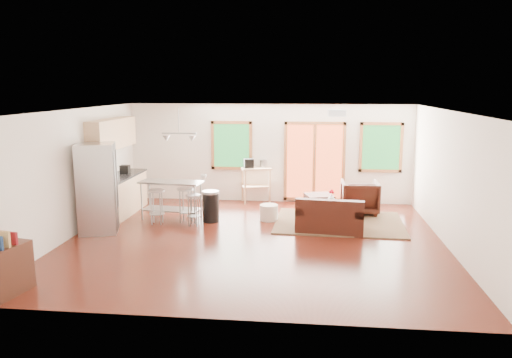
# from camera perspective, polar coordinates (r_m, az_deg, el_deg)

# --- Properties ---
(floor) EXTENTS (7.50, 7.00, 0.02)m
(floor) POSITION_cam_1_polar(r_m,az_deg,el_deg) (10.14, -0.19, -7.05)
(floor) COLOR #38110A
(floor) RESTS_ON ground
(ceiling) EXTENTS (7.50, 7.00, 0.02)m
(ceiling) POSITION_cam_1_polar(r_m,az_deg,el_deg) (9.67, -0.20, 7.91)
(ceiling) COLOR white
(ceiling) RESTS_ON ground
(back_wall) EXTENTS (7.50, 0.02, 2.60)m
(back_wall) POSITION_cam_1_polar(r_m,az_deg,el_deg) (13.27, 1.51, 2.96)
(back_wall) COLOR white
(back_wall) RESTS_ON ground
(left_wall) EXTENTS (0.02, 7.00, 2.60)m
(left_wall) POSITION_cam_1_polar(r_m,az_deg,el_deg) (10.89, -20.25, 0.62)
(left_wall) COLOR white
(left_wall) RESTS_ON ground
(right_wall) EXTENTS (0.02, 7.00, 2.60)m
(right_wall) POSITION_cam_1_polar(r_m,az_deg,el_deg) (10.12, 21.48, -0.18)
(right_wall) COLOR white
(right_wall) RESTS_ON ground
(front_wall) EXTENTS (7.50, 0.02, 2.60)m
(front_wall) POSITION_cam_1_polar(r_m,az_deg,el_deg) (6.43, -3.71, -5.34)
(front_wall) COLOR white
(front_wall) RESTS_ON ground
(window_left) EXTENTS (1.10, 0.05, 1.30)m
(window_left) POSITION_cam_1_polar(r_m,az_deg,el_deg) (13.32, -2.81, 3.84)
(window_left) COLOR #1B5323
(window_left) RESTS_ON back_wall
(french_doors) EXTENTS (1.60, 0.05, 2.10)m
(french_doors) POSITION_cam_1_polar(r_m,az_deg,el_deg) (13.21, 6.69, 1.98)
(french_doors) COLOR #AC4221
(french_doors) RESTS_ON back_wall
(window_right) EXTENTS (1.10, 0.05, 1.30)m
(window_right) POSITION_cam_1_polar(r_m,az_deg,el_deg) (13.28, 14.09, 3.52)
(window_right) COLOR #1B5323
(window_right) RESTS_ON back_wall
(rug) EXTENTS (2.93, 2.30, 0.03)m
(rug) POSITION_cam_1_polar(r_m,az_deg,el_deg) (11.50, 9.45, -4.92)
(rug) COLOR #475C39
(rug) RESTS_ON floor
(loveseat) EXTENTS (1.49, 0.95, 0.75)m
(loveseat) POSITION_cam_1_polar(r_m,az_deg,el_deg) (10.75, 8.47, -4.42)
(loveseat) COLOR black
(loveseat) RESTS_ON floor
(coffee_table) EXTENTS (0.98, 0.70, 0.36)m
(coffee_table) POSITION_cam_1_polar(r_m,az_deg,el_deg) (11.91, 9.74, -2.93)
(coffee_table) COLOR #381B11
(coffee_table) RESTS_ON floor
(armchair) EXTENTS (0.88, 0.83, 0.89)m
(armchair) POSITION_cam_1_polar(r_m,az_deg,el_deg) (12.34, 11.77, -1.87)
(armchair) COLOR black
(armchair) RESTS_ON floor
(ottoman) EXTENTS (0.79, 0.79, 0.43)m
(ottoman) POSITION_cam_1_polar(r_m,az_deg,el_deg) (12.44, 7.21, -2.73)
(ottoman) COLOR black
(ottoman) RESTS_ON floor
(pouf) EXTENTS (0.52, 0.52, 0.36)m
(pouf) POSITION_cam_1_polar(r_m,az_deg,el_deg) (11.56, 1.48, -3.84)
(pouf) COLOR beige
(pouf) RESTS_ON floor
(vase) EXTENTS (0.19, 0.20, 0.29)m
(vase) POSITION_cam_1_polar(r_m,az_deg,el_deg) (11.74, 8.62, -2.10)
(vase) COLOR silver
(vase) RESTS_ON coffee_table
(book) EXTENTS (0.23, 0.11, 0.31)m
(book) POSITION_cam_1_polar(r_m,az_deg,el_deg) (11.75, 10.95, -1.91)
(book) COLOR maroon
(book) RESTS_ON coffee_table
(cabinets) EXTENTS (0.64, 2.24, 2.30)m
(cabinets) POSITION_cam_1_polar(r_m,az_deg,el_deg) (12.37, -15.53, 0.27)
(cabinets) COLOR tan
(cabinets) RESTS_ON floor
(refrigerator) EXTENTS (0.93, 0.92, 1.89)m
(refrigerator) POSITION_cam_1_polar(r_m,az_deg,el_deg) (10.99, -17.64, -1.02)
(refrigerator) COLOR #B7BABC
(refrigerator) RESTS_ON floor
(island) EXTENTS (1.48, 0.72, 0.90)m
(island) POSITION_cam_1_polar(r_m,az_deg,el_deg) (11.70, -9.67, -1.61)
(island) COLOR #B7BABC
(island) RESTS_ON floor
(cup) EXTENTS (0.15, 0.13, 0.13)m
(cup) POSITION_cam_1_polar(r_m,az_deg,el_deg) (11.59, -6.00, 0.36)
(cup) COLOR white
(cup) RESTS_ON island
(bar_stool_a) EXTENTS (0.40, 0.40, 0.79)m
(bar_stool_a) POSITION_cam_1_polar(r_m,az_deg,el_deg) (11.37, -11.31, -2.21)
(bar_stool_a) COLOR #B7BABC
(bar_stool_a) RESTS_ON floor
(bar_stool_b) EXTENTS (0.41, 0.41, 0.80)m
(bar_stool_b) POSITION_cam_1_polar(r_m,az_deg,el_deg) (11.39, -8.05, -2.03)
(bar_stool_b) COLOR #B7BABC
(bar_stool_b) RESTS_ON floor
(bar_stool_c) EXTENTS (0.34, 0.34, 0.70)m
(bar_stool_c) POSITION_cam_1_polar(r_m,az_deg,el_deg) (11.12, -7.16, -2.69)
(bar_stool_c) COLOR #B7BABC
(bar_stool_c) RESTS_ON floor
(trash_can) EXTENTS (0.42, 0.42, 0.71)m
(trash_can) POSITION_cam_1_polar(r_m,az_deg,el_deg) (11.44, -5.20, -3.10)
(trash_can) COLOR black
(trash_can) RESTS_ON floor
(kitchen_cart) EXTENTS (0.88, 0.70, 1.18)m
(kitchen_cart) POSITION_cam_1_polar(r_m,az_deg,el_deg) (13.22, -0.11, 0.76)
(kitchen_cart) COLOR tan
(kitchen_cart) RESTS_ON floor
(bookshelf) EXTENTS (0.47, 0.89, 0.99)m
(bookshelf) POSITION_cam_1_polar(r_m,az_deg,el_deg) (8.33, -26.74, -9.31)
(bookshelf) COLOR #381B11
(bookshelf) RESTS_ON floor
(ceiling_flush) EXTENTS (0.35, 0.35, 0.12)m
(ceiling_flush) POSITION_cam_1_polar(r_m,az_deg,el_deg) (10.23, 9.21, 7.47)
(ceiling_flush) COLOR white
(ceiling_flush) RESTS_ON ceiling
(pendant_light) EXTENTS (0.80, 0.18, 0.79)m
(pendant_light) POSITION_cam_1_polar(r_m,az_deg,el_deg) (11.55, -8.78, 4.68)
(pendant_light) COLOR gray
(pendant_light) RESTS_ON ceiling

